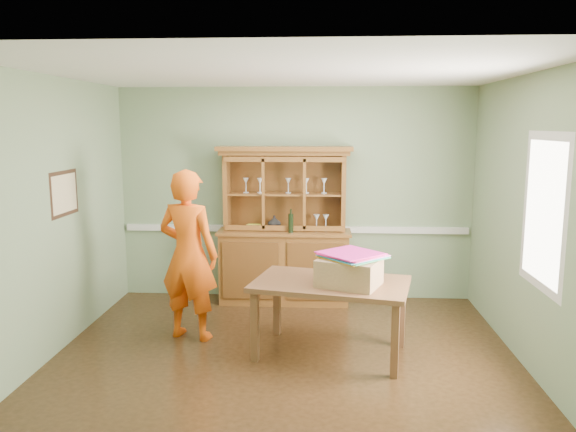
# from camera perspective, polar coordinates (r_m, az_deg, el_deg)

# --- Properties ---
(floor) EXTENTS (4.50, 4.50, 0.00)m
(floor) POSITION_cam_1_polar(r_m,az_deg,el_deg) (5.61, -0.36, -14.17)
(floor) COLOR #472D17
(floor) RESTS_ON ground
(ceiling) EXTENTS (4.50, 4.50, 0.00)m
(ceiling) POSITION_cam_1_polar(r_m,az_deg,el_deg) (5.17, -0.39, 14.46)
(ceiling) COLOR white
(ceiling) RESTS_ON wall_back
(wall_back) EXTENTS (4.50, 0.00, 4.50)m
(wall_back) POSITION_cam_1_polar(r_m,az_deg,el_deg) (7.20, 0.71, 2.23)
(wall_back) COLOR gray
(wall_back) RESTS_ON floor
(wall_left) EXTENTS (0.00, 4.00, 4.00)m
(wall_left) POSITION_cam_1_polar(r_m,az_deg,el_deg) (5.82, -23.04, -0.19)
(wall_left) COLOR gray
(wall_left) RESTS_ON floor
(wall_right) EXTENTS (0.00, 4.00, 4.00)m
(wall_right) POSITION_cam_1_polar(r_m,az_deg,el_deg) (5.55, 23.50, -0.67)
(wall_right) COLOR gray
(wall_right) RESTS_ON floor
(wall_front) EXTENTS (4.50, 0.00, 4.50)m
(wall_front) POSITION_cam_1_polar(r_m,az_deg,el_deg) (3.28, -2.78, -6.39)
(wall_front) COLOR gray
(wall_front) RESTS_ON floor
(chair_rail) EXTENTS (4.41, 0.05, 0.08)m
(chair_rail) POSITION_cam_1_polar(r_m,az_deg,el_deg) (7.24, 0.69, -1.32)
(chair_rail) COLOR silver
(chair_rail) RESTS_ON wall_back
(framed_map) EXTENTS (0.03, 0.60, 0.46)m
(framed_map) POSITION_cam_1_polar(r_m,az_deg,el_deg) (6.06, -21.73, 2.14)
(framed_map) COLOR #372216
(framed_map) RESTS_ON wall_left
(window_panel) EXTENTS (0.03, 0.96, 1.36)m
(window_panel) POSITION_cam_1_polar(r_m,az_deg,el_deg) (5.24, 24.50, 0.39)
(window_panel) COLOR silver
(window_panel) RESTS_ON wall_right
(china_hutch) EXTENTS (1.67, 0.55, 1.97)m
(china_hutch) POSITION_cam_1_polar(r_m,az_deg,el_deg) (7.10, -0.36, -3.23)
(china_hutch) COLOR brown
(china_hutch) RESTS_ON floor
(dining_table) EXTENTS (1.62, 1.17, 0.73)m
(dining_table) POSITION_cam_1_polar(r_m,az_deg,el_deg) (5.49, 4.37, -7.52)
(dining_table) COLOR brown
(dining_table) RESTS_ON floor
(cardboard_box) EXTENTS (0.67, 0.61, 0.26)m
(cardboard_box) POSITION_cam_1_polar(r_m,az_deg,el_deg) (5.33, 6.22, -5.69)
(cardboard_box) COLOR tan
(cardboard_box) RESTS_ON dining_table
(kite_stack) EXTENTS (0.68, 0.68, 0.05)m
(kite_stack) POSITION_cam_1_polar(r_m,az_deg,el_deg) (5.33, 6.56, -3.97)
(kite_stack) COLOR orange
(kite_stack) RESTS_ON cardboard_box
(person) EXTENTS (0.74, 0.58, 1.79)m
(person) POSITION_cam_1_polar(r_m,az_deg,el_deg) (5.93, -10.08, -3.92)
(person) COLOR #FF5C10
(person) RESTS_ON floor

